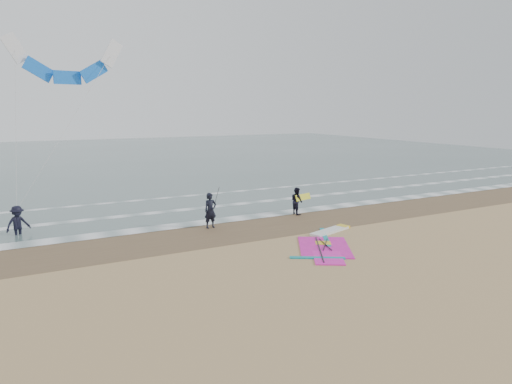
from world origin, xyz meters
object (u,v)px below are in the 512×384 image
windsurf_rig (327,242)px  surf_kite (66,65)px  person_wading (17,217)px  person_standing (210,211)px  person_walking (297,201)px

windsurf_rig → surf_kite: 18.99m
person_wading → person_standing: bearing=-43.6°
person_wading → surf_kite: size_ratio=0.20×
person_standing → person_wading: bearing=155.7°
person_walking → surf_kite: bearing=57.6°
person_standing → person_walking: 6.08m
person_standing → windsurf_rig: bearing=-58.7°
windsurf_rig → person_walking: size_ratio=3.37×
person_standing → surf_kite: (-6.11, 7.83, 8.20)m
person_standing → person_wading: size_ratio=1.03×
person_standing → person_walking: size_ratio=1.16×
surf_kite → windsurf_rig: bearing=-52.6°
windsurf_rig → surf_kite: surf_kite is taller
person_walking → surf_kite: 16.42m
person_walking → person_wading: (-15.54, 2.68, 0.11)m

